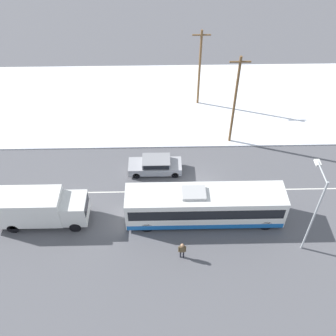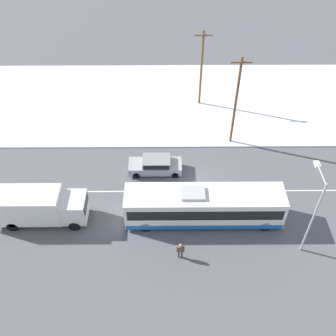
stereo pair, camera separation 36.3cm
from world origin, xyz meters
TOP-DOWN VIEW (x-y plane):
  - ground_plane at (0.00, 0.00)m, footprint 120.00×120.00m
  - snow_lot at (0.00, 13.32)m, footprint 80.00×15.30m
  - lane_marking_center at (0.00, 0.00)m, footprint 60.00×0.12m
  - city_bus at (0.39, -2.99)m, footprint 12.24×2.57m
  - box_truck at (-12.58, -2.99)m, footprint 7.41×2.30m
  - sedan_car at (-3.45, 2.45)m, footprint 4.71×1.80m
  - pedestrian_at_stop at (-1.51, -6.58)m, footprint 0.58×0.26m
  - streetlamp at (7.51, -5.52)m, footprint 0.36×2.36m
  - utility_pole_roadside at (3.73, 6.48)m, footprint 1.80×0.24m
  - utility_pole_snowlot at (1.11, 12.91)m, footprint 1.80×0.24m

SIDE VIEW (x-z plane):
  - ground_plane at x=0.00m, z-range 0.00..0.00m
  - lane_marking_center at x=0.00m, z-range 0.00..0.00m
  - snow_lot at x=0.00m, z-range 0.00..0.12m
  - sedan_car at x=-3.45m, z-range 0.07..1.59m
  - pedestrian_at_stop at x=-1.51m, z-range 0.18..1.78m
  - city_bus at x=0.39m, z-range -0.04..3.13m
  - box_truck at x=-12.58m, z-range 0.17..3.16m
  - utility_pole_snowlot at x=1.11m, z-range 0.19..8.58m
  - streetlamp at x=7.51m, z-range 0.94..8.10m
  - utility_pole_roadside at x=3.73m, z-range 0.19..9.30m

